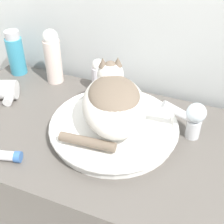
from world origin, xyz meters
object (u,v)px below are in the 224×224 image
at_px(faucet, 193,118).
at_px(mouthwash_bottle, 16,53).
at_px(deodorant_stick, 98,76).
at_px(lotion_bottle_white, 53,56).
at_px(cat, 113,101).

xyz_separation_m(faucet, mouthwash_bottle, (-0.72, 0.13, 0.01)).
height_order(deodorant_stick, lotion_bottle_white, lotion_bottle_white).
height_order(cat, faucet, cat).
bearing_deg(faucet, mouthwash_bottle, -28.20).
distance_m(faucet, lotion_bottle_white, 0.56).
relative_size(cat, mouthwash_bottle, 1.84).
relative_size(cat, faucet, 2.45).
xyz_separation_m(faucet, deodorant_stick, (-0.36, 0.13, -0.01)).
bearing_deg(lotion_bottle_white, cat, -31.15).
height_order(mouthwash_bottle, lotion_bottle_white, lotion_bottle_white).
distance_m(cat, lotion_bottle_white, 0.37).
bearing_deg(cat, faucet, -101.34).
bearing_deg(faucet, cat, -1.71).
xyz_separation_m(faucet, lotion_bottle_white, (-0.55, 0.13, 0.03)).
height_order(cat, mouthwash_bottle, cat).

